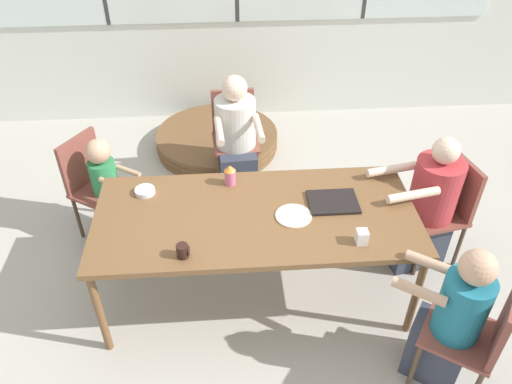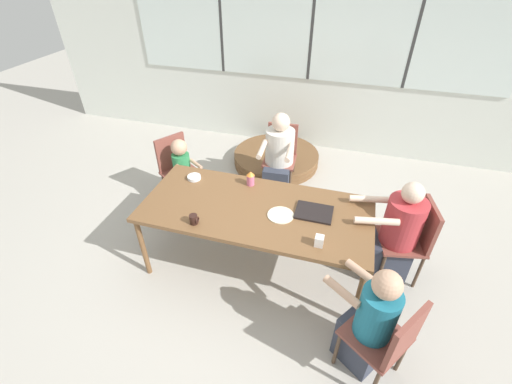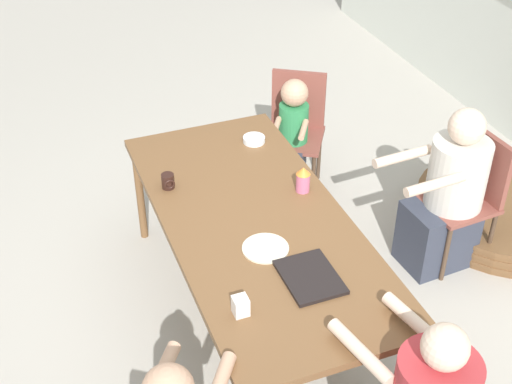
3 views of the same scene
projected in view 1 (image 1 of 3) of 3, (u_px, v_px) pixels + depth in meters
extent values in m
plane|color=#B2ADA3|center=(256.00, 290.00, 3.68)|extent=(16.00, 16.00, 0.00)
cube|color=brown|center=(256.00, 216.00, 3.24)|extent=(2.10, 0.94, 0.04)
cylinder|color=brown|center=(100.00, 313.00, 3.08)|extent=(0.05, 0.05, 0.70)
cylinder|color=brown|center=(416.00, 295.00, 3.19)|extent=(0.05, 0.05, 0.70)
cylinder|color=brown|center=(120.00, 223.00, 3.74)|extent=(0.05, 0.05, 0.70)
cylinder|color=brown|center=(381.00, 211.00, 3.85)|extent=(0.05, 0.05, 0.70)
cube|color=brown|center=(433.00, 214.00, 3.71)|extent=(0.47, 0.47, 0.03)
cube|color=brown|center=(462.00, 186.00, 3.61)|extent=(0.11, 0.38, 0.42)
cylinder|color=#4C3828|center=(418.00, 255.00, 3.68)|extent=(0.03, 0.03, 0.41)
cylinder|color=#4C3828|center=(396.00, 225.00, 3.94)|extent=(0.03, 0.03, 0.41)
cylinder|color=#4C3828|center=(459.00, 246.00, 3.75)|extent=(0.03, 0.03, 0.41)
cylinder|color=#4C3828|center=(434.00, 218.00, 4.01)|extent=(0.03, 0.03, 0.41)
cube|color=brown|center=(236.00, 142.00, 4.49)|extent=(0.42, 0.42, 0.03)
cube|color=brown|center=(233.00, 111.00, 4.49)|extent=(0.38, 0.06, 0.42)
cylinder|color=#4C3828|center=(257.00, 172.00, 4.51)|extent=(0.03, 0.03, 0.41)
cylinder|color=#4C3828|center=(219.00, 175.00, 4.47)|extent=(0.03, 0.03, 0.41)
cylinder|color=#4C3828|center=(252.00, 151.00, 4.77)|extent=(0.03, 0.03, 0.41)
cylinder|color=#4C3828|center=(217.00, 154.00, 4.74)|extent=(0.03, 0.03, 0.41)
cube|color=brown|center=(460.00, 334.00, 2.87)|extent=(0.56, 0.56, 0.03)
cube|color=brown|center=(505.00, 323.00, 2.66)|extent=(0.25, 0.33, 0.42)
cylinder|color=#4C3828|center=(415.00, 365.00, 2.95)|extent=(0.03, 0.03, 0.41)
cylinder|color=#4C3828|center=(430.00, 325.00, 3.19)|extent=(0.03, 0.03, 0.41)
cylinder|color=#4C3828|center=(486.00, 348.00, 3.05)|extent=(0.03, 0.03, 0.41)
cube|color=brown|center=(103.00, 191.00, 3.93)|extent=(0.55, 0.55, 0.03)
cube|color=brown|center=(80.00, 161.00, 3.86)|extent=(0.23, 0.34, 0.42)
cylinder|color=#4C3828|center=(138.00, 206.00, 4.12)|extent=(0.03, 0.03, 0.41)
cylinder|color=#4C3828|center=(110.00, 231.00, 3.88)|extent=(0.03, 0.03, 0.41)
cylinder|color=#4C3828|center=(107.00, 194.00, 4.25)|extent=(0.03, 0.03, 0.41)
cylinder|color=#4C3828|center=(78.00, 217.00, 4.01)|extent=(0.03, 0.03, 0.41)
cube|color=#333847|center=(415.00, 237.00, 3.81)|extent=(0.46, 0.38, 0.44)
cylinder|color=#B23338|center=(435.00, 189.00, 3.55)|extent=(0.34, 0.34, 0.46)
sphere|color=beige|center=(446.00, 151.00, 3.35)|extent=(0.19, 0.19, 0.19)
cylinder|color=beige|center=(413.00, 195.00, 3.30)|extent=(0.38, 0.13, 0.06)
cylinder|color=beige|center=(391.00, 169.00, 3.53)|extent=(0.38, 0.13, 0.06)
cube|color=#333847|center=(237.00, 168.00, 4.53)|extent=(0.35, 0.44, 0.44)
cylinder|color=beige|center=(235.00, 123.00, 4.32)|extent=(0.35, 0.35, 0.43)
sphere|color=beige|center=(234.00, 88.00, 4.12)|extent=(0.22, 0.22, 0.22)
cylinder|color=beige|center=(258.00, 128.00, 4.03)|extent=(0.08, 0.39, 0.06)
cylinder|color=beige|center=(219.00, 131.00, 4.00)|extent=(0.08, 0.39, 0.06)
cube|color=#333847|center=(436.00, 348.00, 3.03)|extent=(0.40, 0.38, 0.44)
cylinder|color=#1E7089|center=(463.00, 306.00, 2.75)|extent=(0.27, 0.27, 0.42)
sphere|color=tan|center=(478.00, 268.00, 2.56)|extent=(0.20, 0.20, 0.20)
cylinder|color=tan|center=(419.00, 292.00, 2.69)|extent=(0.28, 0.22, 0.06)
cylinder|color=tan|center=(431.00, 264.00, 2.85)|extent=(0.28, 0.22, 0.06)
cube|color=#333847|center=(116.00, 214.00, 4.03)|extent=(0.31, 0.29, 0.44)
cylinder|color=#2D844C|center=(104.00, 177.00, 3.82)|extent=(0.20, 0.20, 0.27)
sphere|color=tan|center=(98.00, 151.00, 3.68)|extent=(0.19, 0.19, 0.19)
cylinder|color=tan|center=(128.00, 171.00, 3.79)|extent=(0.21, 0.15, 0.04)
cylinder|color=tan|center=(112.00, 184.00, 3.66)|extent=(0.21, 0.15, 0.04)
cube|color=black|center=(333.00, 202.00, 3.31)|extent=(0.33, 0.25, 0.02)
cylinder|color=black|center=(182.00, 251.00, 2.90)|extent=(0.07, 0.07, 0.09)
torus|color=black|center=(189.00, 251.00, 2.90)|extent=(0.01, 0.06, 0.06)
cylinder|color=#CC668C|center=(230.00, 177.00, 3.45)|extent=(0.08, 0.08, 0.11)
cone|color=orange|center=(230.00, 168.00, 3.41)|extent=(0.08, 0.08, 0.04)
cube|color=silver|center=(362.00, 237.00, 2.99)|extent=(0.07, 0.07, 0.09)
cylinder|color=silver|center=(145.00, 191.00, 3.39)|extent=(0.14, 0.14, 0.03)
cylinder|color=beige|center=(294.00, 216.00, 3.21)|extent=(0.24, 0.24, 0.01)
cylinder|color=brown|center=(217.00, 146.00, 5.19)|extent=(1.23, 1.23, 0.03)
cylinder|color=brown|center=(217.00, 144.00, 5.18)|extent=(1.24, 1.24, 0.03)
cylinder|color=brown|center=(217.00, 142.00, 5.16)|extent=(1.23, 1.23, 0.03)
cylinder|color=brown|center=(217.00, 139.00, 5.14)|extent=(1.24, 1.24, 0.03)
cylinder|color=brown|center=(217.00, 137.00, 5.12)|extent=(1.23, 1.23, 0.03)
cylinder|color=brown|center=(217.00, 134.00, 5.10)|extent=(1.24, 1.24, 0.03)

